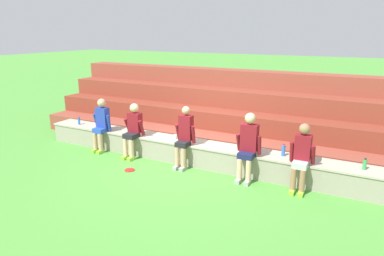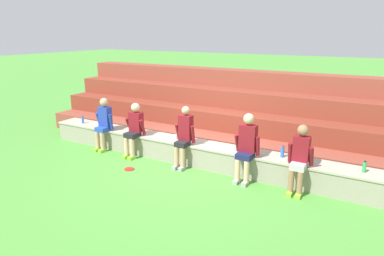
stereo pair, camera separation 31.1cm
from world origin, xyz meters
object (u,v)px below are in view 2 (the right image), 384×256
Objects in this scene: plastic_cup_right_end at (176,137)px; frisbee at (129,169)px; water_bottle_near_left at (83,120)px; person_far_left at (104,122)px; water_bottle_near_right at (364,167)px; water_bottle_center_gap at (282,152)px; person_right_of_center at (246,145)px; person_left_of_center at (134,128)px; person_center at (184,136)px; person_far_right at (300,158)px.

plastic_cup_right_end is 0.46× the size of frisbee.
plastic_cup_right_end is at bearing 1.45° from water_bottle_near_left.
plastic_cup_right_end is (2.04, 0.33, -0.17)m from person_far_left.
water_bottle_near_right is (6.21, 0.32, -0.12)m from person_far_left.
water_bottle_center_gap is 3.45m from frisbee.
person_right_of_center is at bearing -150.53° from water_bottle_center_gap.
water_bottle_near_right is at bearing 3.41° from person_left_of_center.
frisbee is at bearing -160.39° from water_bottle_center_gap.
water_bottle_near_right is at bearing 4.57° from person_center.
person_right_of_center is 6.52× the size of water_bottle_near_left.
person_far_left reaches higher than water_bottle_center_gap.
person_center is at bearing 178.73° from person_far_right.
person_left_of_center is at bearing 179.33° from person_far_right.
person_center is at bearing 0.43° from person_left_of_center.
person_far_right is 5.21× the size of water_bottle_center_gap.
person_center reaches higher than plastic_cup_right_end.
water_bottle_center_gap is 2.62m from plastic_cup_right_end.
water_bottle_near_left reaches higher than plastic_cup_right_end.
person_center is 6.14× the size of frisbee.
water_bottle_near_right is (3.75, 0.30, -0.12)m from person_center.
water_bottle_near_left is (-1.05, 0.25, -0.12)m from person_far_left.
person_left_of_center is at bearing -179.57° from person_center.
person_far_left reaches higher than plastic_cup_right_end.
person_far_left reaches higher than water_bottle_near_left.
person_center is 2.63m from person_far_right.
person_center reaches higher than water_bottle_near_left.
person_far_left is 2.08m from plastic_cup_right_end.
person_left_of_center is at bearing 179.49° from person_right_of_center.
water_bottle_near_right reaches higher than frisbee.
person_center is at bearing -171.30° from water_bottle_center_gap.
water_bottle_near_right is 2.10× the size of plastic_cup_right_end.
person_center is 6.41× the size of water_bottle_near_left.
water_bottle_near_left is at bearing 177.25° from person_far_right.
person_left_of_center reaches higher than water_bottle_near_left.
person_right_of_center is 2.76m from frisbee.
person_center reaches higher than water_bottle_center_gap.
person_right_of_center reaches higher than person_far_right.
person_far_left is 2.47m from person_center.
water_bottle_near_right is 4.91m from frisbee.
water_bottle_center_gap is (3.65, 0.35, -0.08)m from person_left_of_center.
water_bottle_center_gap is at bearing 19.61° from frisbee.
water_bottle_near_right is at bearing 0.49° from water_bottle_near_left.
person_right_of_center reaches higher than person_far_left.
water_bottle_center_gap is (4.67, 0.35, -0.10)m from person_far_left.
person_center is 6.35× the size of water_bottle_near_right.
person_right_of_center is at bearing -171.33° from water_bottle_near_right.
person_left_of_center is 12.64× the size of plastic_cup_right_end.
water_bottle_near_left is (-6.15, 0.30, -0.10)m from person_far_right.
water_bottle_near_right is 7.27m from water_bottle_near_left.
water_bottle_center_gap is (2.20, 0.34, -0.10)m from person_center.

